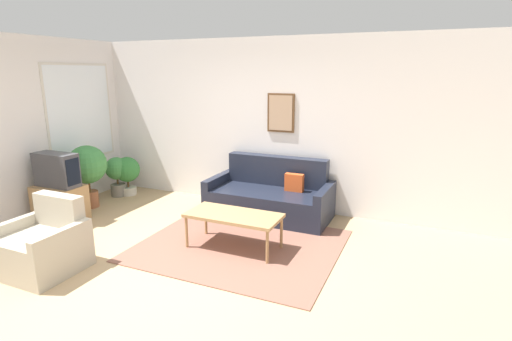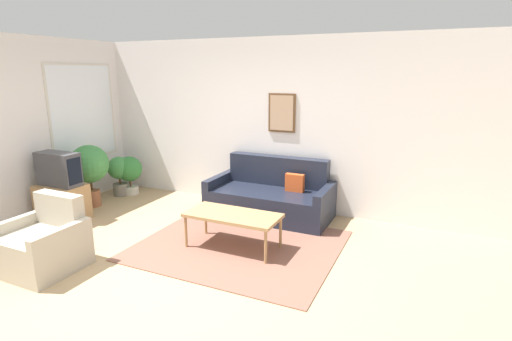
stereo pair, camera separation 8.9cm
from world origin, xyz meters
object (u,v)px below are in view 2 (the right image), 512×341
at_px(couch, 271,197).
at_px(potted_plant_tall, 89,166).
at_px(armchair, 43,245).
at_px(coffee_table, 233,217).
at_px(tv, 58,169).

height_order(couch, potted_plant_tall, potted_plant_tall).
height_order(armchair, potted_plant_tall, potted_plant_tall).
distance_m(couch, coffee_table, 1.30).
height_order(coffee_table, armchair, armchair).
height_order(coffee_table, tv, tv).
relative_size(tv, armchair, 0.83).
relative_size(couch, coffee_table, 1.58).
xyz_separation_m(couch, armchair, (-1.68, -2.65, -0.02)).
xyz_separation_m(tv, armchair, (1.12, -1.19, -0.50)).
height_order(couch, armchair, couch).
bearing_deg(potted_plant_tall, armchair, -57.10).
relative_size(coffee_table, tv, 1.75).
bearing_deg(armchair, coffee_table, 18.33).
bearing_deg(potted_plant_tall, coffee_table, -9.18).
distance_m(tv, potted_plant_tall, 0.64).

